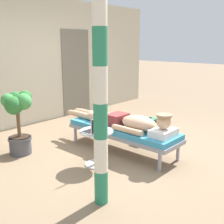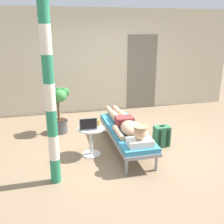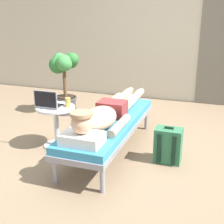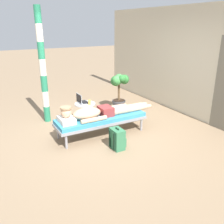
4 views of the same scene
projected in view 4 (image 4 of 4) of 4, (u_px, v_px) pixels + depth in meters
ground_plane at (109, 134)px, 5.33m from camera, size 40.00×40.00×0.00m
house_wall_back at (194, 63)px, 6.05m from camera, size 7.60×0.20×2.70m
lounge_chair at (101, 119)px, 5.20m from camera, size 0.60×1.95×0.42m
person_reclining at (97, 112)px, 5.10m from camera, size 0.53×2.17×0.33m
side_table at (85, 110)px, 5.72m from camera, size 0.48×0.48×0.52m
laptop at (82, 101)px, 5.67m from camera, size 0.31×0.24×0.23m
drink_glass at (89, 102)px, 5.54m from camera, size 0.06×0.06×0.12m
backpack at (117, 139)px, 4.65m from camera, size 0.30×0.26×0.42m
potted_plant at (119, 88)px, 6.60m from camera, size 0.47×0.48×1.01m
porch_post at (43, 67)px, 5.60m from camera, size 0.15×0.15×2.64m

